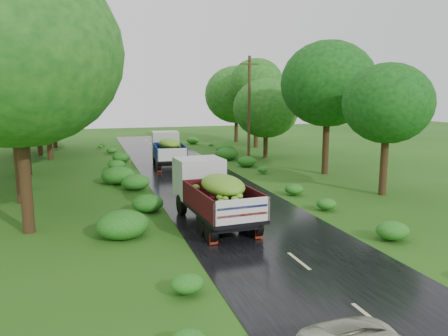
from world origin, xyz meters
name	(u,v)px	position (x,y,z in m)	size (l,w,h in m)	color
ground	(299,261)	(0.00, 0.00, 0.00)	(120.00, 120.00, 0.00)	#1C4D10
road	(248,221)	(0.00, 5.00, 0.01)	(6.50, 80.00, 0.02)	black
road_lines	(240,215)	(0.00, 6.00, 0.02)	(0.12, 69.60, 0.00)	#BFB78C
truck_near	(212,190)	(-1.58, 5.28, 1.48)	(2.56, 6.34, 2.61)	black
truck_far	(168,148)	(-0.78, 20.81, 1.44)	(2.56, 6.21, 2.55)	black
utility_pole	(249,109)	(5.62, 19.90, 4.38)	(1.49, 0.25, 8.51)	#382616
trees_left	(32,77)	(-10.27, 21.70, 6.75)	(6.26, 33.89, 9.52)	black
trees_right	(276,94)	(9.35, 23.16, 5.53)	(5.29, 31.34, 8.17)	black
shrubs	(199,177)	(0.00, 14.00, 0.35)	(11.90, 44.00, 0.70)	#185514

